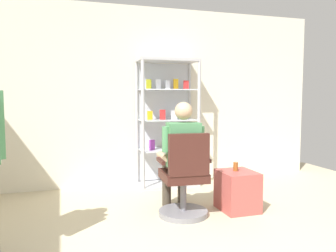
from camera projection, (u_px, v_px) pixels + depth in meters
back_wall at (137, 96)px, 5.27m from camera, size 6.00×0.10×2.70m
display_cabinet_main at (166, 122)px, 5.20m from camera, size 0.90×0.45×1.90m
office_chair at (185, 183)px, 3.82m from camera, size 0.58×0.56×0.96m
seated_shopkeeper at (181, 152)px, 3.95m from camera, size 0.51×0.58×1.29m
storage_crate at (237, 191)px, 4.07m from camera, size 0.40×0.46×0.47m
tea_glass at (236, 167)px, 4.06m from camera, size 0.06×0.06×0.10m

